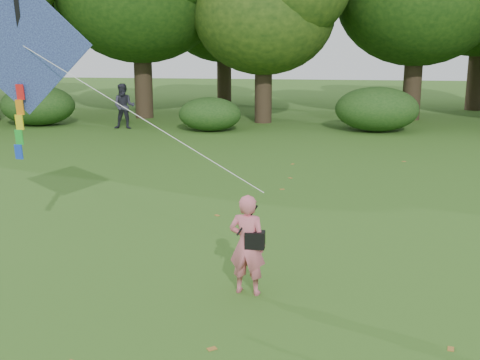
# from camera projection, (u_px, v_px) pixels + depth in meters

# --- Properties ---
(ground) EXTENTS (100.00, 100.00, 0.00)m
(ground) POSITION_uv_depth(u_px,v_px,m) (275.00, 315.00, 8.61)
(ground) COLOR #265114
(ground) RESTS_ON ground
(man_kite_flyer) EXTENTS (0.63, 0.48, 1.58)m
(man_kite_flyer) POSITION_uv_depth(u_px,v_px,m) (247.00, 245.00, 9.19)
(man_kite_flyer) COLOR #D96678
(man_kite_flyer) RESTS_ON ground
(bystander_left) EXTENTS (1.04, 0.86, 1.96)m
(bystander_left) POSITION_uv_depth(u_px,v_px,m) (124.00, 106.00, 25.96)
(bystander_left) COLOR #2C2B3A
(bystander_left) RESTS_ON ground
(crossbody_bag) EXTENTS (0.43, 0.20, 0.67)m
(crossbody_bag) POSITION_uv_depth(u_px,v_px,m) (255.00, 239.00, 9.12)
(crossbody_bag) COLOR black
(crossbody_bag) RESTS_ON ground
(flying_kite) EXTENTS (5.37, 1.37, 3.32)m
(flying_kite) POSITION_uv_depth(u_px,v_px,m) (22.00, 48.00, 10.01)
(flying_kite) COLOR #2754A9
(flying_kite) RESTS_ON ground
(tree_line) EXTENTS (54.70, 15.30, 9.48)m
(tree_line) POSITION_uv_depth(u_px,v_px,m) (345.00, 1.00, 29.18)
(tree_line) COLOR #3A2D1E
(tree_line) RESTS_ON ground
(shrub_band) EXTENTS (39.15, 3.22, 1.88)m
(shrub_band) POSITION_uv_depth(u_px,v_px,m) (288.00, 111.00, 25.49)
(shrub_band) COLOR #264919
(shrub_band) RESTS_ON ground
(fallen_leaves) EXTENTS (8.14, 15.34, 0.01)m
(fallen_leaves) POSITION_uv_depth(u_px,v_px,m) (245.00, 236.00, 12.06)
(fallen_leaves) COLOR olive
(fallen_leaves) RESTS_ON ground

